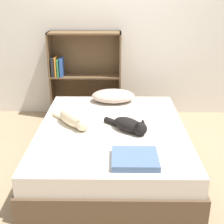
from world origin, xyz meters
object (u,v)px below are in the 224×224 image
(pillow, at_px, (113,96))
(bed, at_px, (112,145))
(cat_light, at_px, (74,119))
(cat_dark, at_px, (130,125))
(bookshelf, at_px, (84,74))

(pillow, bearing_deg, bed, -90.60)
(pillow, relative_size, cat_light, 1.09)
(cat_dark, xyz_separation_m, bookshelf, (-0.56, 1.35, 0.13))
(bed, xyz_separation_m, pillow, (0.01, 0.71, 0.27))
(cat_light, xyz_separation_m, bookshelf, (-0.02, 1.25, 0.11))
(bed, relative_size, cat_dark, 4.40)
(pillow, bearing_deg, cat_dark, -78.53)
(cat_dark, bearing_deg, bed, -167.82)
(bookshelf, bearing_deg, cat_dark, -67.43)
(cat_dark, relative_size, bookshelf, 0.37)
(cat_light, relative_size, cat_dark, 1.11)
(cat_light, distance_m, bookshelf, 1.25)
(bookshelf, bearing_deg, cat_light, -89.02)
(bed, xyz_separation_m, bookshelf, (-0.39, 1.25, 0.39))
(bookshelf, bearing_deg, pillow, -53.66)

